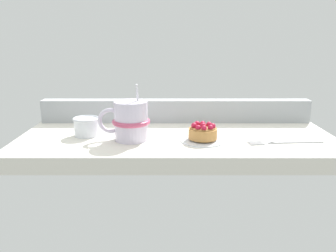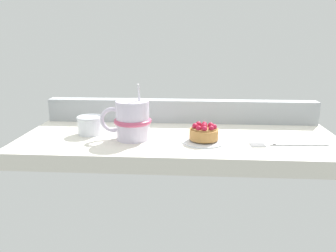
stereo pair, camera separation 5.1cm
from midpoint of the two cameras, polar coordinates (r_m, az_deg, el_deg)
ground_plane at (r=86.50cm, az=-0.03°, el=-2.83°), size 78.93×32.83×3.85cm
window_rail_back at (r=99.06cm, az=0.00°, el=2.56°), size 77.36×4.06×6.50cm
dessert_plate at (r=81.58cm, az=4.23°, el=-2.33°), size 10.68×10.68×0.66cm
raspberry_tart at (r=81.02cm, az=4.27°, el=-0.99°), size 6.82×6.82×3.90cm
coffee_mug at (r=82.02cm, az=-7.96°, el=0.85°), size 12.63×9.16×13.59cm
dessert_fork at (r=83.59cm, az=17.61°, el=-2.59°), size 18.04×2.81×0.60cm
sugar_bowl at (r=88.03cm, az=-15.00°, el=-0.06°), size 6.65×6.65×4.65cm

